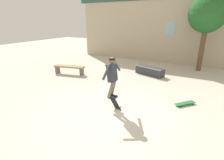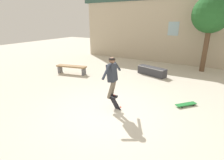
{
  "view_description": "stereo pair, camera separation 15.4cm",
  "coord_description": "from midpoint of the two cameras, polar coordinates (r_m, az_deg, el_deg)",
  "views": [
    {
      "loc": [
        2.6,
        -4.58,
        2.99
      ],
      "look_at": [
        -0.05,
        0.31,
        1.06
      ],
      "focal_mm": 28.0,
      "sensor_mm": 36.0,
      "label": 1
    },
    {
      "loc": [
        2.74,
        -4.5,
        2.99
      ],
      "look_at": [
        -0.05,
        0.31,
        1.06
      ],
      "focal_mm": 28.0,
      "sensor_mm": 36.0,
      "label": 2
    }
  ],
  "objects": [
    {
      "name": "park_bench",
      "position": [
        10.36,
        -12.68,
        3.92
      ],
      "size": [
        1.83,
        0.77,
        0.48
      ],
      "rotation": [
        0.0,
        0.0,
        0.23
      ],
      "color": "#99754C",
      "rests_on": "ground_plane"
    },
    {
      "name": "tree_right",
      "position": [
        11.68,
        30.02,
        17.95
      ],
      "size": [
        2.06,
        2.06,
        4.31
      ],
      "color": "brown",
      "rests_on": "ground_plane"
    },
    {
      "name": "skater",
      "position": [
        5.82,
        0.77,
        1.85
      ],
      "size": [
        0.31,
        1.25,
        1.44
      ],
      "rotation": [
        0.0,
        0.0,
        0.03
      ],
      "color": "#282D38"
    },
    {
      "name": "ground_plane",
      "position": [
        6.06,
        -0.37,
        -10.44
      ],
      "size": [
        40.0,
        40.0,
        0.0
      ],
      "primitive_type": "plane",
      "color": "beige"
    },
    {
      "name": "skateboard_flipping",
      "position": [
        6.22,
        1.58,
        -7.37
      ],
      "size": [
        0.62,
        0.16,
        0.75
      ],
      "rotation": [
        0.0,
        0.0,
        -0.09
      ],
      "color": "black"
    },
    {
      "name": "skateboard_resting",
      "position": [
        7.0,
        23.61,
        -7.24
      ],
      "size": [
        0.69,
        0.75,
        0.08
      ],
      "rotation": [
        0.0,
        0.0,
        0.85
      ],
      "color": "#237F38",
      "rests_on": "ground_plane"
    },
    {
      "name": "skate_ledge",
      "position": [
        10.13,
        13.3,
        2.83
      ],
      "size": [
        1.73,
        0.95,
        0.46
      ],
      "rotation": [
        0.0,
        0.0,
        -0.3
      ],
      "color": "#38383D",
      "rests_on": "ground_plane"
    },
    {
      "name": "building_backdrop",
      "position": [
        13.23,
        19.06,
        15.38
      ],
      "size": [
        14.43,
        0.52,
        5.73
      ],
      "color": "#B7A88E",
      "rests_on": "ground_plane"
    }
  ]
}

